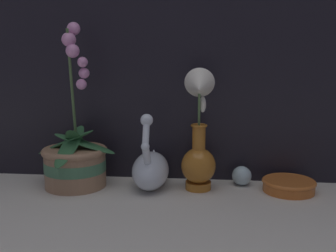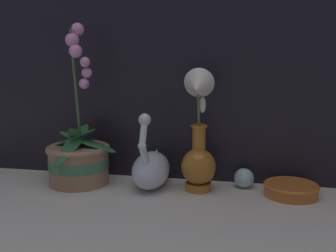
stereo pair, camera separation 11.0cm
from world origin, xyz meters
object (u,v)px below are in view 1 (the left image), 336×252
at_px(glass_sphere, 242,176).
at_px(amber_dish, 289,185).
at_px(orchid_potted_plant, 75,158).
at_px(swan_figurine, 151,168).
at_px(blue_vase, 199,145).

relative_size(glass_sphere, amber_dish, 0.39).
distance_m(orchid_potted_plant, swan_figurine, 0.22).
xyz_separation_m(swan_figurine, blue_vase, (0.14, -0.01, 0.07)).
xyz_separation_m(blue_vase, amber_dish, (0.25, 0.01, -0.11)).
relative_size(orchid_potted_plant, blue_vase, 1.36).
bearing_deg(blue_vase, glass_sphere, 24.30).
bearing_deg(glass_sphere, amber_dish, -18.94).
relative_size(swan_figurine, blue_vase, 0.66).
bearing_deg(glass_sphere, orchid_potted_plant, -173.73).
height_order(orchid_potted_plant, swan_figurine, orchid_potted_plant).
distance_m(orchid_potted_plant, amber_dish, 0.62).
xyz_separation_m(glass_sphere, amber_dish, (0.13, -0.04, -0.01)).
distance_m(swan_figurine, blue_vase, 0.16).
bearing_deg(glass_sphere, swan_figurine, -169.04).
distance_m(blue_vase, glass_sphere, 0.17).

